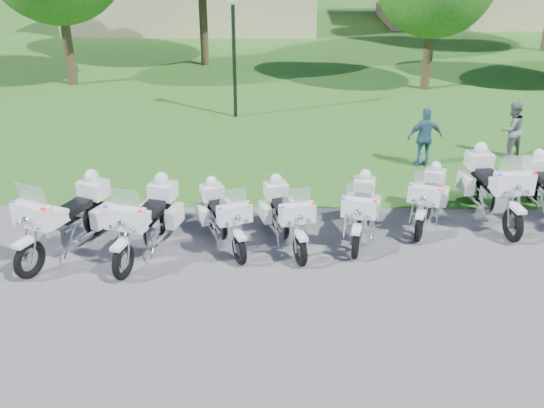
{
  "coord_description": "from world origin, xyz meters",
  "views": [
    {
      "loc": [
        -0.8,
        -9.56,
        6.11
      ],
      "look_at": [
        -0.99,
        1.2,
        0.95
      ],
      "focal_mm": 40.0,
      "sensor_mm": 36.0,
      "label": 1
    }
  ],
  "objects_px": {
    "motorcycle_4": "(361,209)",
    "motorcycle_6": "(493,186)",
    "motorcycle_1": "(147,219)",
    "motorcycle_2": "(223,215)",
    "motorcycle_0": "(68,217)",
    "bystander_c": "(425,138)",
    "bystander_b": "(511,130)",
    "lamp_post": "(233,23)",
    "motorcycle_5": "(428,197)",
    "motorcycle_3": "(286,214)"
  },
  "relations": [
    {
      "from": "motorcycle_4",
      "to": "motorcycle_6",
      "type": "bearing_deg",
      "value": -150.68
    },
    {
      "from": "motorcycle_1",
      "to": "motorcycle_2",
      "type": "height_order",
      "value": "motorcycle_1"
    },
    {
      "from": "motorcycle_0",
      "to": "bystander_c",
      "type": "bearing_deg",
      "value": -126.19
    },
    {
      "from": "bystander_b",
      "to": "lamp_post",
      "type": "bearing_deg",
      "value": -47.15
    },
    {
      "from": "motorcycle_2",
      "to": "motorcycle_5",
      "type": "relative_size",
      "value": 1.0
    },
    {
      "from": "motorcycle_1",
      "to": "motorcycle_5",
      "type": "bearing_deg",
      "value": -152.68
    },
    {
      "from": "motorcycle_1",
      "to": "motorcycle_3",
      "type": "xyz_separation_m",
      "value": [
        2.73,
        0.41,
        -0.08
      ]
    },
    {
      "from": "motorcycle_5",
      "to": "bystander_c",
      "type": "relative_size",
      "value": 1.28
    },
    {
      "from": "motorcycle_1",
      "to": "motorcycle_4",
      "type": "height_order",
      "value": "motorcycle_1"
    },
    {
      "from": "motorcycle_1",
      "to": "lamp_post",
      "type": "relative_size",
      "value": 0.61
    },
    {
      "from": "motorcycle_0",
      "to": "motorcycle_4",
      "type": "xyz_separation_m",
      "value": [
        5.84,
        0.71,
        -0.11
      ]
    },
    {
      "from": "motorcycle_0",
      "to": "motorcycle_5",
      "type": "bearing_deg",
      "value": -146.18
    },
    {
      "from": "motorcycle_5",
      "to": "motorcycle_6",
      "type": "distance_m",
      "value": 1.49
    },
    {
      "from": "motorcycle_0",
      "to": "motorcycle_6",
      "type": "distance_m",
      "value": 8.97
    },
    {
      "from": "motorcycle_6",
      "to": "bystander_b",
      "type": "xyz_separation_m",
      "value": [
        1.67,
        3.77,
        0.03
      ]
    },
    {
      "from": "motorcycle_5",
      "to": "motorcycle_6",
      "type": "xyz_separation_m",
      "value": [
        1.45,
        0.31,
        0.14
      ]
    },
    {
      "from": "motorcycle_0",
      "to": "bystander_b",
      "type": "xyz_separation_m",
      "value": [
        10.48,
        5.43,
        0.04
      ]
    },
    {
      "from": "motorcycle_3",
      "to": "motorcycle_5",
      "type": "xyz_separation_m",
      "value": [
        3.08,
        0.93,
        -0.03
      ]
    },
    {
      "from": "motorcycle_0",
      "to": "bystander_c",
      "type": "height_order",
      "value": "motorcycle_0"
    },
    {
      "from": "motorcycle_6",
      "to": "motorcycle_0",
      "type": "bearing_deg",
      "value": 3.86
    },
    {
      "from": "motorcycle_0",
      "to": "lamp_post",
      "type": "relative_size",
      "value": 0.61
    },
    {
      "from": "motorcycle_5",
      "to": "motorcycle_1",
      "type": "bearing_deg",
      "value": 34.7
    },
    {
      "from": "motorcycle_6",
      "to": "motorcycle_3",
      "type": "bearing_deg",
      "value": 8.56
    },
    {
      "from": "motorcycle_6",
      "to": "lamp_post",
      "type": "xyz_separation_m",
      "value": [
        -6.18,
        7.29,
        2.31
      ]
    },
    {
      "from": "motorcycle_2",
      "to": "bystander_c",
      "type": "height_order",
      "value": "bystander_c"
    },
    {
      "from": "motorcycle_6",
      "to": "motorcycle_2",
      "type": "bearing_deg",
      "value": 5.69
    },
    {
      "from": "motorcycle_5",
      "to": "motorcycle_4",
      "type": "bearing_deg",
      "value": 44.41
    },
    {
      "from": "motorcycle_4",
      "to": "bystander_b",
      "type": "distance_m",
      "value": 6.62
    },
    {
      "from": "motorcycle_2",
      "to": "lamp_post",
      "type": "relative_size",
      "value": 0.51
    },
    {
      "from": "bystander_b",
      "to": "motorcycle_4",
      "type": "bearing_deg",
      "value": 22.52
    },
    {
      "from": "motorcycle_3",
      "to": "motorcycle_6",
      "type": "xyz_separation_m",
      "value": [
        4.53,
        1.24,
        0.11
      ]
    },
    {
      "from": "motorcycle_0",
      "to": "motorcycle_1",
      "type": "height_order",
      "value": "motorcycle_0"
    },
    {
      "from": "motorcycle_4",
      "to": "motorcycle_5",
      "type": "relative_size",
      "value": 1.08
    },
    {
      "from": "motorcycle_3",
      "to": "motorcycle_5",
      "type": "bearing_deg",
      "value": 179.72
    },
    {
      "from": "motorcycle_0",
      "to": "motorcycle_2",
      "type": "distance_m",
      "value": 3.05
    },
    {
      "from": "motorcycle_2",
      "to": "motorcycle_4",
      "type": "height_order",
      "value": "motorcycle_4"
    },
    {
      "from": "motorcycle_0",
      "to": "motorcycle_4",
      "type": "relative_size",
      "value": 1.12
    },
    {
      "from": "motorcycle_2",
      "to": "bystander_c",
      "type": "distance_m",
      "value": 6.54
    },
    {
      "from": "motorcycle_1",
      "to": "lamp_post",
      "type": "bearing_deg",
      "value": -82.58
    },
    {
      "from": "motorcycle_1",
      "to": "motorcycle_3",
      "type": "height_order",
      "value": "motorcycle_1"
    },
    {
      "from": "motorcycle_2",
      "to": "motorcycle_5",
      "type": "xyz_separation_m",
      "value": [
        4.35,
        0.97,
        -0.01
      ]
    },
    {
      "from": "motorcycle_2",
      "to": "lamp_post",
      "type": "xyz_separation_m",
      "value": [
        -0.38,
        8.58,
        2.44
      ]
    },
    {
      "from": "motorcycle_3",
      "to": "motorcycle_6",
      "type": "bearing_deg",
      "value": 178.23
    },
    {
      "from": "motorcycle_2",
      "to": "motorcycle_3",
      "type": "bearing_deg",
      "value": 157.52
    },
    {
      "from": "motorcycle_0",
      "to": "motorcycle_6",
      "type": "xyz_separation_m",
      "value": [
        8.82,
        1.66,
        0.01
      ]
    },
    {
      "from": "motorcycle_1",
      "to": "motorcycle_5",
      "type": "height_order",
      "value": "motorcycle_1"
    },
    {
      "from": "motorcycle_3",
      "to": "motorcycle_4",
      "type": "xyz_separation_m",
      "value": [
        1.55,
        0.29,
        -0.01
      ]
    },
    {
      "from": "bystander_c",
      "to": "motorcycle_2",
      "type": "bearing_deg",
      "value": 34.2
    },
    {
      "from": "motorcycle_0",
      "to": "motorcycle_4",
      "type": "height_order",
      "value": "motorcycle_0"
    },
    {
      "from": "bystander_c",
      "to": "motorcycle_5",
      "type": "bearing_deg",
      "value": 73.07
    }
  ]
}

